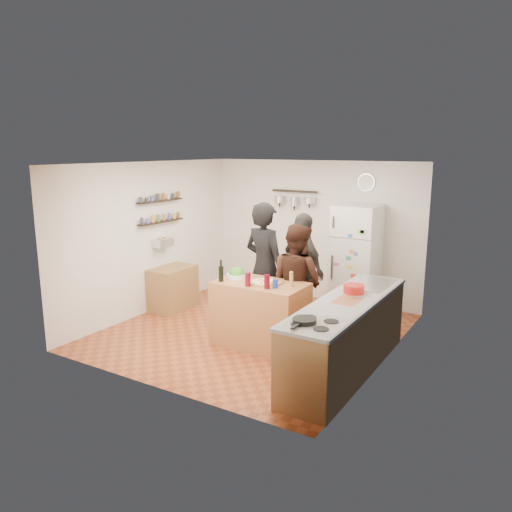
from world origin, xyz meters
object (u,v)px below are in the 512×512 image
Objects in this scene: pepper_mill at (291,280)px; wall_clock at (366,182)px; red_bowl at (354,289)px; side_table at (173,288)px; fridge at (356,259)px; prep_island at (260,314)px; salt_canister at (275,284)px; counter_run at (347,337)px; person_back at (302,270)px; salad_bowl at (237,276)px; wine_bottle at (221,274)px; person_left at (265,268)px; skillet at (304,321)px; person_center at (297,282)px.

wall_clock reaches higher than pepper_mill.
red_bowl reaches higher than side_table.
fridge reaches higher than pepper_mill.
prep_island is 0.61m from salt_canister.
person_back is at bearing 134.92° from counter_run.
pepper_mill is at bearing 6.34° from prep_island.
person_back is at bearing 61.62° from salad_bowl.
pepper_mill is 1.43× the size of salt_canister.
pepper_mill is at bearing 15.87° from wine_bottle.
person_left is 7.49× the size of red_bowl.
prep_island is 4.79× the size of red_bowl.
person_left is 7.66× the size of skillet.
person_back is (0.62, 1.27, -0.14)m from wine_bottle.
wall_clock reaches higher than red_bowl.
prep_island is at bearing 113.92° from person_back.
pepper_mill is at bearing -172.34° from red_bowl.
person_back reaches higher than salt_canister.
prep_island is 4.17× the size of wall_clock.
pepper_mill is 0.85m from person_left.
fridge is at bearing 74.84° from prep_island.
skillet is 0.32× the size of side_table.
prep_island is 0.79m from person_left.
side_table is (-3.39, 0.45, -0.61)m from red_bowl.
salt_canister is at bearing 177.83° from counter_run.
prep_island is 1.14m from person_back.
skillet is (0.94, -1.68, 0.10)m from person_center.
prep_island is 2.20m from side_table.
wall_clock is (-0.75, 2.63, 1.70)m from counter_run.
prep_island is 0.78m from wine_bottle.
skillet is at bearing -47.95° from salt_canister.
counter_run is at bearing 167.76° from person_left.
red_bowl is at bearing 172.94° from person_back.
skillet is at bearing -57.00° from pepper_mill.
side_table is (-2.23, -0.44, -0.52)m from person_back.
person_back is 1.76m from counter_run.
salt_canister is 2.59m from side_table.
person_left is at bearing -113.24° from wall_clock.
person_center is 1.64m from fridge.
prep_island is 1.75m from skillet.
red_bowl is 3.47m from side_table.
prep_island is 0.64× the size of person_left.
prep_island is at bearing 136.90° from skillet.
pepper_mill is 0.84m from red_bowl.
pepper_mill is at bearing 138.64° from person_back.
skillet is 1.31m from red_bowl.
wine_bottle is at bearing 151.71° from skillet.
person_center is 6.46× the size of red_bowl.
person_center is at bearing 43.42° from wine_bottle.
fridge is at bearing -90.00° from wall_clock.
counter_run is at bearing -6.81° from prep_island.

